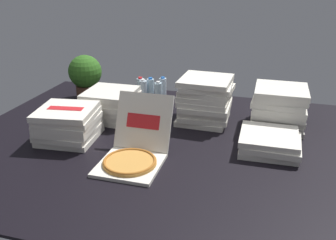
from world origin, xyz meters
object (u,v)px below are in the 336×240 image
water_bottle_1 (163,89)px  potted_plant (85,75)px  water_bottle_0 (151,90)px  pizza_stack_left_near (278,108)px  water_bottle_2 (158,94)px  open_pizza_box (134,151)px  water_bottle_3 (143,91)px  pizza_stack_right_far (111,105)px  pizza_stack_right_near (205,100)px  pizza_stack_center_far (68,124)px  water_bottle_4 (140,89)px  pizza_stack_left_mid (269,142)px

water_bottle_1 → potted_plant: potted_plant is taller
water_bottle_0 → pizza_stack_left_near: bearing=-15.6°
water_bottle_2 → potted_plant: (-0.75, -0.00, 0.13)m
water_bottle_2 → water_bottle_1: bearing=90.4°
open_pizza_box → water_bottle_3: bearing=106.3°
pizza_stack_right_far → potted_plant: 0.64m
pizza_stack_right_near → water_bottle_2: size_ratio=1.91×
pizza_stack_right_near → potted_plant: size_ratio=1.02×
water_bottle_1 → pizza_stack_center_far: bearing=-112.1°
open_pizza_box → water_bottle_1: bearing=97.6°
open_pizza_box → pizza_stack_center_far: 0.63m
pizza_stack_right_far → water_bottle_0: size_ratio=1.87×
pizza_stack_left_near → water_bottle_1: (-1.09, 0.39, -0.06)m
pizza_stack_right_far → water_bottle_2: bearing=56.0°
pizza_stack_left_near → water_bottle_4: pizza_stack_left_near is taller
water_bottle_0 → pizza_stack_right_near: bearing=-30.9°
pizza_stack_left_mid → water_bottle_4: size_ratio=1.86×
pizza_stack_right_far → water_bottle_0: (0.18, 0.53, -0.02)m
pizza_stack_center_far → water_bottle_3: bearing=73.7°
pizza_stack_right_near → potted_plant: bearing=168.4°
pizza_stack_right_near → water_bottle_3: (-0.65, 0.29, -0.08)m
pizza_stack_center_far → water_bottle_1: pizza_stack_center_far is taller
potted_plant → pizza_stack_center_far: bearing=-70.4°
water_bottle_2 → pizza_stack_left_mid: bearing=-32.8°
open_pizza_box → pizza_stack_right_far: 0.80m
open_pizza_box → pizza_stack_center_far: bearing=162.8°
open_pizza_box → water_bottle_0: size_ratio=2.50×
pizza_stack_right_far → water_bottle_3: (0.13, 0.46, -0.02)m
water_bottle_1 → water_bottle_4: (-0.21, -0.07, 0.00)m
pizza_stack_center_far → potted_plant: (-0.32, 0.90, 0.12)m
pizza_stack_right_far → water_bottle_0: pizza_stack_right_far is taller
pizza_stack_center_far → water_bottle_4: bearing=77.5°
potted_plant → pizza_stack_left_near: bearing=-7.1°
pizza_stack_right_near → water_bottle_2: (-0.50, 0.26, -0.08)m
water_bottle_2 → water_bottle_4: (-0.21, 0.09, 0.00)m
potted_plant → pizza_stack_right_far: bearing=-42.6°
pizza_stack_right_near → water_bottle_4: bearing=153.7°
pizza_stack_left_mid → pizza_stack_right_far: 1.35m
pizza_stack_left_mid → water_bottle_1: (-1.04, 0.83, 0.05)m
pizza_stack_right_near → water_bottle_3: 0.72m
water_bottle_4 → open_pizza_box: bearing=-72.2°
open_pizza_box → potted_plant: potted_plant is taller
open_pizza_box → water_bottle_2: bearing=98.7°
open_pizza_box → water_bottle_1: 1.25m
pizza_stack_right_far → water_bottle_2: 0.51m
pizza_stack_right_far → pizza_stack_left_near: 1.39m
water_bottle_2 → open_pizza_box: bearing=-81.3°
pizza_stack_center_far → water_bottle_3: (0.27, 0.93, -0.02)m
potted_plant → water_bottle_3: bearing=3.2°
pizza_stack_center_far → water_bottle_0: size_ratio=2.01×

